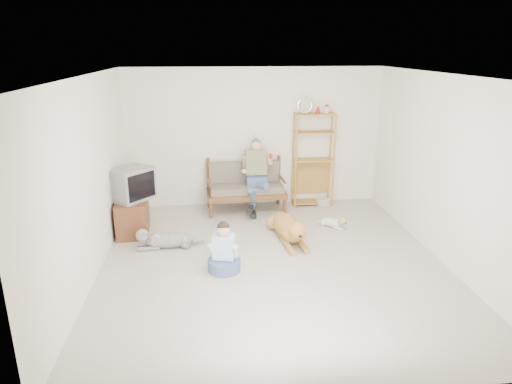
{
  "coord_description": "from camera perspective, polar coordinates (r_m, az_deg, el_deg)",
  "views": [
    {
      "loc": [
        -0.88,
        -6.06,
        3.05
      ],
      "look_at": [
        -0.14,
        1.0,
        0.79
      ],
      "focal_mm": 32.0,
      "sensor_mm": 36.0,
      "label": 1
    }
  ],
  "objects": [
    {
      "name": "golden_retriever",
      "position": [
        7.56,
        4.12,
        -4.53
      ],
      "size": [
        0.52,
        1.61,
        0.49
      ],
      "rotation": [
        0.0,
        0.0,
        0.11
      ],
      "color": "#A37938",
      "rests_on": "ground"
    },
    {
      "name": "crt_tv",
      "position": [
        7.89,
        -15.31,
        1.0
      ],
      "size": [
        0.82,
        0.83,
        0.54
      ],
      "rotation": [
        0.0,
        0.0,
        -0.71
      ],
      "color": "slate",
      "rests_on": "tv_stand"
    },
    {
      "name": "floor",
      "position": [
        6.85,
        2.07,
        -8.81
      ],
      "size": [
        5.5,
        5.5,
        0.0
      ],
      "primitive_type": "plane",
      "color": "beige",
      "rests_on": "ground"
    },
    {
      "name": "wall_outlet",
      "position": [
        9.23,
        -7.98,
        0.16
      ],
      "size": [
        0.12,
        0.02,
        0.08
      ],
      "primitive_type": "cube",
      "color": "white",
      "rests_on": "ground"
    },
    {
      "name": "terrier",
      "position": [
        8.19,
        9.8,
        -3.75
      ],
      "size": [
        0.47,
        0.46,
        0.23
      ],
      "rotation": [
        0.0,
        0.0,
        0.78
      ],
      "color": "silver",
      "rests_on": "ground"
    },
    {
      "name": "wall_front",
      "position": [
        3.83,
        8.04,
        -8.93
      ],
      "size": [
        5.0,
        0.0,
        5.0
      ],
      "primitive_type": "plane",
      "rotation": [
        -1.57,
        0.0,
        0.0
      ],
      "color": "white",
      "rests_on": "ground"
    },
    {
      "name": "tv_stand",
      "position": [
        8.09,
        -15.19,
        -2.86
      ],
      "size": [
        0.56,
        0.93,
        0.6
      ],
      "rotation": [
        0.0,
        0.0,
        0.07
      ],
      "color": "brown",
      "rests_on": "ground"
    },
    {
      "name": "child",
      "position": [
        6.53,
        -4.02,
        -7.61
      ],
      "size": [
        0.47,
        0.47,
        0.74
      ],
      "rotation": [
        0.0,
        0.0,
        -0.25
      ],
      "color": "#4C5A8C",
      "rests_on": "ground"
    },
    {
      "name": "wall_right",
      "position": [
        7.15,
        22.49,
        2.54
      ],
      "size": [
        0.0,
        5.5,
        5.5
      ],
      "primitive_type": "plane",
      "rotation": [
        1.57,
        0.0,
        -1.57
      ],
      "color": "white",
      "rests_on": "ground"
    },
    {
      "name": "etagere",
      "position": [
        9.1,
        7.16,
        4.14
      ],
      "size": [
        0.82,
        0.36,
        2.14
      ],
      "color": "#B07737",
      "rests_on": "ground"
    },
    {
      "name": "wall_left",
      "position": [
        6.5,
        -20.17,
        1.4
      ],
      "size": [
        0.0,
        5.5,
        5.5
      ],
      "primitive_type": "plane",
      "rotation": [
        1.57,
        0.0,
        1.57
      ],
      "color": "white",
      "rests_on": "ground"
    },
    {
      "name": "ceiling",
      "position": [
        6.14,
        2.36,
        14.38
      ],
      "size": [
        5.5,
        5.5,
        0.0
      ],
      "primitive_type": "plane",
      "rotation": [
        3.14,
        0.0,
        0.0
      ],
      "color": "silver",
      "rests_on": "ground"
    },
    {
      "name": "book_stack",
      "position": [
        9.28,
        8.38,
        -1.25
      ],
      "size": [
        0.27,
        0.23,
        0.14
      ],
      "primitive_type": "cube",
      "rotation": [
        0.0,
        0.0,
        0.38
      ],
      "color": "silver",
      "rests_on": "ground"
    },
    {
      "name": "shaggy_dog",
      "position": [
        7.42,
        -11.41,
        -5.85
      ],
      "size": [
        1.14,
        0.33,
        0.34
      ],
      "rotation": [
        0.0,
        0.0,
        -1.49
      ],
      "color": "beige",
      "rests_on": "ground"
    },
    {
      "name": "wall_back",
      "position": [
        9.02,
        -0.25,
        6.81
      ],
      "size": [
        5.0,
        0.0,
        5.0
      ],
      "primitive_type": "plane",
      "rotation": [
        1.57,
        0.0,
        0.0
      ],
      "color": "white",
      "rests_on": "ground"
    },
    {
      "name": "loveseat",
      "position": [
        8.83,
        -1.29,
        0.79
      ],
      "size": [
        1.54,
        0.78,
        0.95
      ],
      "rotation": [
        0.0,
        0.0,
        0.06
      ],
      "color": "brown",
      "rests_on": "ground"
    },
    {
      "name": "man",
      "position": [
        8.63,
        -0.02,
        1.49
      ],
      "size": [
        0.53,
        0.76,
        1.23
      ],
      "color": "#4C5A8C",
      "rests_on": "loveseat"
    }
  ]
}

